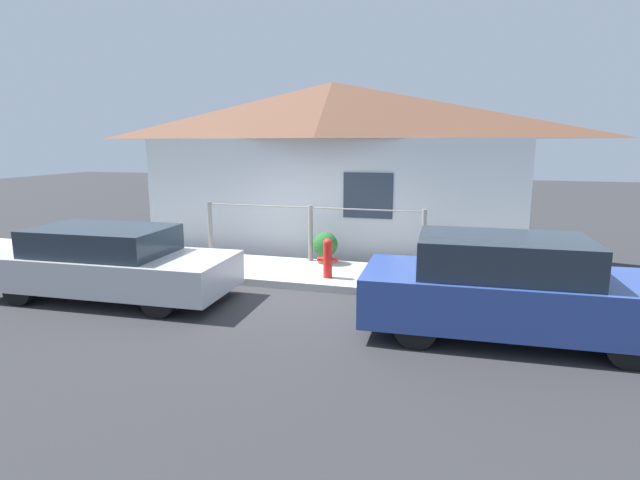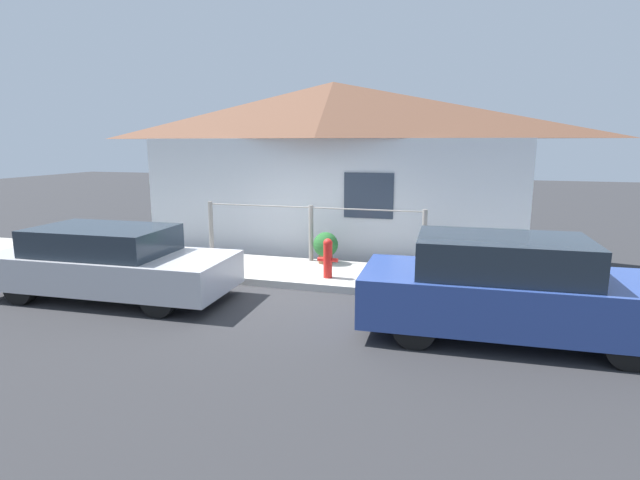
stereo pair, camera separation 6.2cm
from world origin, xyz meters
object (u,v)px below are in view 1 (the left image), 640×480
(car_left, at_px, (110,263))
(potted_plant_near_hydrant, at_px, (325,246))
(car_right, at_px, (510,288))
(fire_hydrant, at_px, (328,257))

(car_left, relative_size, potted_plant_near_hydrant, 6.35)
(car_right, bearing_deg, potted_plant_near_hydrant, 137.59)
(car_left, bearing_deg, fire_hydrant, 25.91)
(car_right, distance_m, fire_hydrant, 3.58)
(car_right, relative_size, potted_plant_near_hydrant, 6.19)
(car_left, xyz_separation_m, potted_plant_near_hydrant, (3.05, 2.92, -0.12))
(car_left, distance_m, fire_hydrant, 3.86)
(potted_plant_near_hydrant, bearing_deg, fire_hydrant, -72.19)
(fire_hydrant, relative_size, potted_plant_near_hydrant, 1.13)
(car_right, xyz_separation_m, potted_plant_near_hydrant, (-3.44, 2.92, -0.19))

